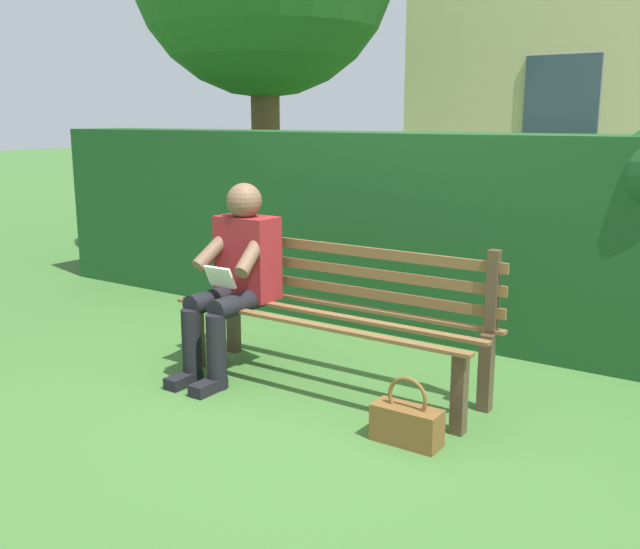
% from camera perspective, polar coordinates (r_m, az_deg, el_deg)
% --- Properties ---
extents(ground, '(60.00, 60.00, 0.00)m').
position_cam_1_polar(ground, '(4.36, 0.75, -8.84)').
color(ground, '#3D6B2D').
extents(park_bench, '(1.97, 0.52, 0.89)m').
position_cam_1_polar(park_bench, '(4.29, 1.40, -2.75)').
color(park_bench, '#4C3828').
rests_on(park_bench, ground).
extents(person_seated, '(0.44, 0.73, 1.18)m').
position_cam_1_polar(person_seated, '(4.47, -6.74, 0.03)').
color(person_seated, maroon).
rests_on(person_seated, ground).
extents(hedge_backdrop, '(6.57, 0.74, 1.55)m').
position_cam_1_polar(hedge_backdrop, '(5.59, 5.24, 3.90)').
color(hedge_backdrop, '#19471E').
rests_on(hedge_backdrop, ground).
extents(handbag, '(0.35, 0.15, 0.35)m').
position_cam_1_polar(handbag, '(3.64, 6.88, -11.58)').
color(handbag, brown).
rests_on(handbag, ground).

